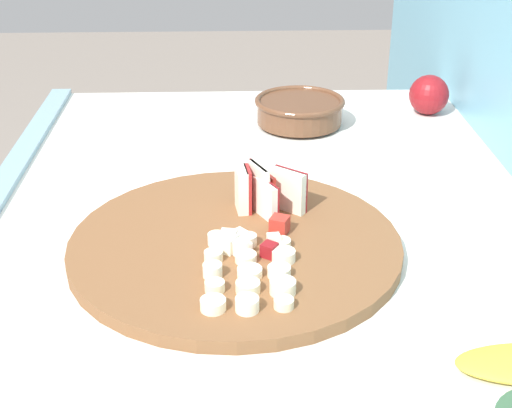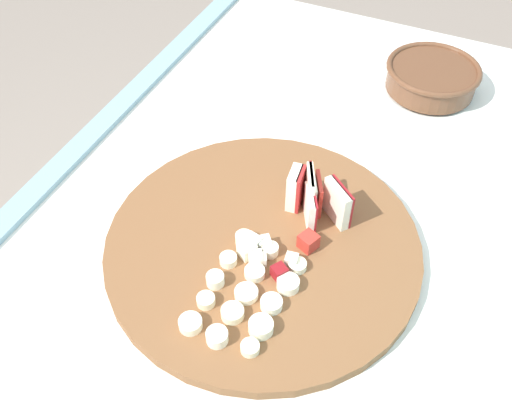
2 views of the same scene
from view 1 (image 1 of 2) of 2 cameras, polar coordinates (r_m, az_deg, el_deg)
cutting_board at (r=0.94m, az=-1.61°, el=-3.20°), size 0.42×0.42×0.02m
apple_wedge_fan at (r=1.00m, az=0.64°, el=1.00°), size 0.07×0.10×0.07m
apple_dice_pile at (r=0.92m, az=-0.43°, el=-2.70°), size 0.08×0.10×0.02m
banana_slice_rows at (r=0.86m, az=-0.48°, el=-5.29°), size 0.17×0.11×0.02m
ceramic_bowl at (r=1.35m, az=3.35°, el=7.21°), size 0.16×0.16×0.05m
whole_apple at (r=1.44m, az=13.11°, el=8.15°), size 0.07×0.07×0.07m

